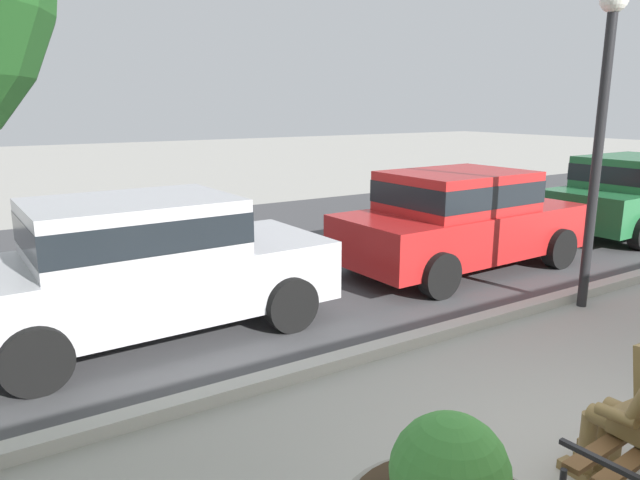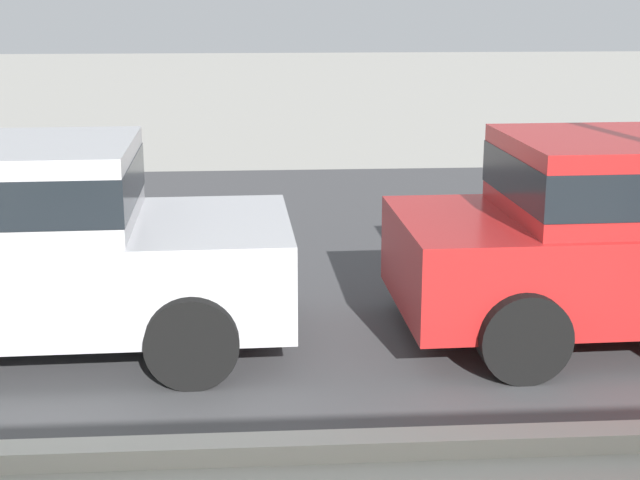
% 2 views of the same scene
% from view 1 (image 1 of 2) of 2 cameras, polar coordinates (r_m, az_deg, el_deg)
% --- Properties ---
extents(street_surface, '(60.00, 9.00, 0.01)m').
position_cam_1_polar(street_surface, '(10.05, -10.29, -1.74)').
color(street_surface, '#424244').
rests_on(street_surface, ground).
extents(curb_stone, '(60.00, 0.20, 0.12)m').
position_cam_1_polar(curb_stone, '(6.24, 6.41, -10.43)').
color(curb_stone, '#B2AFA8').
rests_on(curb_stone, ground).
extents(parked_car_silver, '(4.14, 2.00, 1.56)m').
position_cam_1_polar(parked_car_silver, '(6.75, -16.92, -2.10)').
color(parked_car_silver, '#B7B7BC').
rests_on(parked_car_silver, ground).
extents(parked_car_red, '(4.14, 2.00, 1.56)m').
position_cam_1_polar(parked_car_red, '(9.31, 13.56, 2.19)').
color(parked_car_red, '#B21E1E').
rests_on(parked_car_red, ground).
extents(parked_car_green, '(4.14, 2.00, 1.56)m').
position_cam_1_polar(parked_car_green, '(13.28, 28.59, 4.15)').
color(parked_car_green, '#236638').
rests_on(parked_car_green, ground).
extents(lamp_post, '(0.32, 0.32, 3.90)m').
position_cam_1_polar(lamp_post, '(7.92, 26.01, 11.87)').
color(lamp_post, black).
rests_on(lamp_post, ground).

